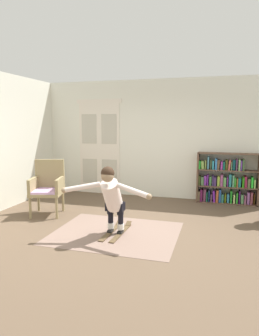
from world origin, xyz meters
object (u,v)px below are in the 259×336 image
object	(u,v)px
bookshelf	(226,181)
skis_pair	(116,231)
wicker_chair	(48,186)
person_skier	(112,195)

from	to	relation	value
bookshelf	skis_pair	size ratio (longest dim) A/B	1.47
wicker_chair	skis_pair	bearing A→B (deg)	-20.89
skis_pair	person_skier	bearing A→B (deg)	-91.53
wicker_chair	skis_pair	distance (m)	1.90
skis_pair	person_skier	size ratio (longest dim) A/B	0.63
person_skier	bookshelf	bearing A→B (deg)	56.82
wicker_chair	skis_pair	size ratio (longest dim) A/B	1.18
skis_pair	person_skier	xyz separation A→B (m)	(-0.01, -0.21, 0.69)
person_skier	wicker_chair	bearing A→B (deg)	152.99
bookshelf	skis_pair	bearing A→B (deg)	-125.24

